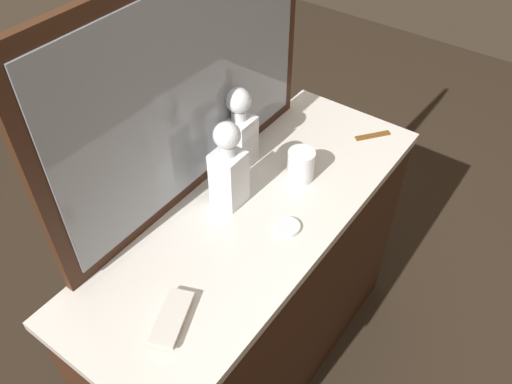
# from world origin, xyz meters

# --- Properties ---
(ground_plane) EXTENTS (6.00, 6.00, 0.00)m
(ground_plane) POSITION_xyz_m (0.00, 0.00, 0.00)
(ground_plane) COLOR #2D2319
(dresser) EXTENTS (1.25, 0.47, 0.86)m
(dresser) POSITION_xyz_m (0.00, 0.00, 0.43)
(dresser) COLOR #381E11
(dresser) RESTS_ON ground_plane
(dresser_mirror) EXTENTS (0.99, 0.03, 0.66)m
(dresser_mirror) POSITION_xyz_m (0.00, 0.22, 1.19)
(dresser_mirror) COLOR #381E11
(dresser_mirror) RESTS_ON dresser
(crystal_decanter_left) EXTENTS (0.08, 0.08, 0.28)m
(crystal_decanter_left) POSITION_xyz_m (-0.01, 0.09, 0.97)
(crystal_decanter_left) COLOR white
(crystal_decanter_left) RESTS_ON dresser
(crystal_decanter_rear) EXTENTS (0.09, 0.09, 0.27)m
(crystal_decanter_rear) POSITION_xyz_m (0.15, 0.17, 0.97)
(crystal_decanter_rear) COLOR white
(crystal_decanter_rear) RESTS_ON dresser
(crystal_tumbler_left) EXTENTS (0.08, 0.08, 0.10)m
(crystal_tumbler_left) POSITION_xyz_m (0.20, -0.02, 0.90)
(crystal_tumbler_left) COLOR white
(crystal_tumbler_left) RESTS_ON dresser
(silver_brush_left) EXTENTS (0.17, 0.12, 0.02)m
(silver_brush_left) POSITION_xyz_m (-0.41, -0.05, 0.87)
(silver_brush_left) COLOR #B7A88C
(silver_brush_left) RESTS_ON dresser
(porcelain_dish) EXTENTS (0.07, 0.07, 0.01)m
(porcelain_dish) POSITION_xyz_m (-0.00, -0.11, 0.86)
(porcelain_dish) COLOR silver
(porcelain_dish) RESTS_ON dresser
(tortoiseshell_comb) EXTENTS (0.11, 0.09, 0.01)m
(tortoiseshell_comb) POSITION_xyz_m (0.52, -0.11, 0.86)
(tortoiseshell_comb) COLOR brown
(tortoiseshell_comb) RESTS_ON dresser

